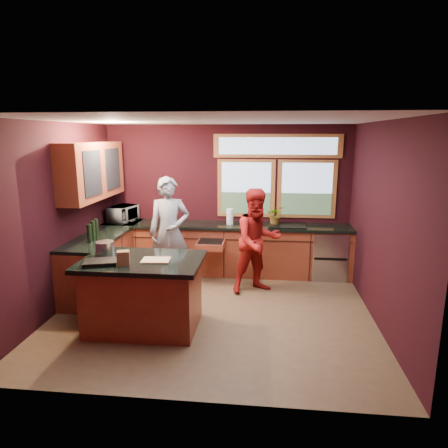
% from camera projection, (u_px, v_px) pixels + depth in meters
% --- Properties ---
extents(floor, '(4.50, 4.50, 0.00)m').
position_uv_depth(floor, '(214.00, 312.00, 5.80)').
color(floor, brown).
rests_on(floor, ground).
extents(room_shell, '(4.52, 4.02, 2.71)m').
position_uv_depth(room_shell, '(175.00, 185.00, 5.78)').
color(room_shell, black).
rests_on(room_shell, ground).
extents(back_counter, '(4.50, 0.64, 0.93)m').
position_uv_depth(back_counter, '(236.00, 249.00, 7.32)').
color(back_counter, maroon).
rests_on(back_counter, floor).
extents(left_counter, '(0.64, 2.30, 0.93)m').
position_uv_depth(left_counter, '(106.00, 259.00, 6.72)').
color(left_counter, maroon).
rests_on(left_counter, floor).
extents(island, '(1.55, 1.05, 0.95)m').
position_uv_depth(island, '(143.00, 293.00, 5.25)').
color(island, maroon).
rests_on(island, floor).
extents(person_grey, '(0.77, 0.60, 1.85)m').
position_uv_depth(person_grey, '(169.00, 232.00, 6.66)').
color(person_grey, slate).
rests_on(person_grey, floor).
extents(person_red, '(1.03, 0.95, 1.70)m').
position_uv_depth(person_red, '(257.00, 241.00, 6.40)').
color(person_red, maroon).
rests_on(person_red, floor).
extents(microwave, '(0.49, 0.62, 0.30)m').
position_uv_depth(microwave, '(123.00, 214.00, 7.41)').
color(microwave, '#999999').
rests_on(microwave, left_counter).
extents(potted_plant, '(0.31, 0.27, 0.34)m').
position_uv_depth(potted_plant, '(276.00, 215.00, 7.16)').
color(potted_plant, '#999999').
rests_on(potted_plant, back_counter).
extents(paper_towel, '(0.12, 0.12, 0.28)m').
position_uv_depth(paper_towel, '(230.00, 217.00, 7.20)').
color(paper_towel, white).
rests_on(paper_towel, back_counter).
extents(cutting_board, '(0.37, 0.28, 0.02)m').
position_uv_depth(cutting_board, '(156.00, 260.00, 5.07)').
color(cutting_board, tan).
rests_on(cutting_board, island).
extents(stock_pot, '(0.24, 0.24, 0.18)m').
position_uv_depth(stock_pot, '(105.00, 248.00, 5.33)').
color(stock_pot, '#BBBBC0').
rests_on(stock_pot, island).
extents(paper_bag, '(0.18, 0.16, 0.18)m').
position_uv_depth(paper_bag, '(123.00, 258.00, 4.90)').
color(paper_bag, brown).
rests_on(paper_bag, island).
extents(black_tray, '(0.47, 0.39, 0.05)m').
position_uv_depth(black_tray, '(100.00, 262.00, 4.94)').
color(black_tray, black).
rests_on(black_tray, island).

